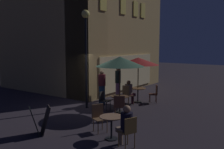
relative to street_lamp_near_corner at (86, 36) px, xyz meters
The scene contains 19 objects.
ground_plane 3.36m from the street_lamp_near_corner, 90.10° to the right, with size 60.00×60.00×0.00m, color #29232B.
cafe_building 4.68m from the street_lamp_near_corner, 41.46° to the left, with size 8.43×8.32×7.62m.
street_lamp_near_corner is the anchor object (origin of this frame).
menu_sandwich_board 4.70m from the street_lamp_near_corner, 163.35° to the right, with size 0.84×0.81×0.92m.
cafe_table_0 3.91m from the street_lamp_near_corner, 31.36° to the right, with size 0.79×0.79×0.76m.
cafe_table_1 3.31m from the street_lamp_near_corner, 83.76° to the right, with size 0.76×0.76×0.74m.
cafe_table_2 4.97m from the street_lamp_near_corner, 128.00° to the right, with size 0.75×0.75×0.74m.
patio_umbrella_0 3.01m from the street_lamp_near_corner, 31.36° to the right, with size 2.08×2.08×2.32m.
patio_umbrella_1 2.09m from the street_lamp_near_corner, 83.76° to the right, with size 2.10×2.10×2.46m.
cafe_chair_0 4.53m from the street_lamp_near_corner, 37.37° to the right, with size 0.56×0.56×0.91m.
cafe_chair_1 3.43m from the street_lamp_near_corner, 39.16° to the right, with size 0.51×0.51×0.97m.
cafe_chair_2 3.59m from the street_lamp_near_corner, 103.83° to the right, with size 0.60×0.60×0.95m.
cafe_chair_3 2.98m from the street_lamp_near_corner, 85.05° to the right, with size 0.47×0.47×0.86m.
cafe_chair_4 4.31m from the street_lamp_near_corner, 131.57° to the right, with size 0.57×0.57×0.93m.
cafe_chair_5 5.68m from the street_lamp_near_corner, 125.02° to the right, with size 0.54×0.54×0.93m.
patron_seated_0 3.42m from the street_lamp_near_corner, 37.33° to the right, with size 0.55×0.44×1.22m.
patron_seated_1 5.49m from the street_lamp_near_corner, 125.42° to the right, with size 0.46×0.54×1.26m.
patron_standing_2 3.48m from the street_lamp_near_corner, ahead, with size 0.31×0.31×1.76m.
patron_standing_3 2.69m from the street_lamp_near_corner, 10.33° to the right, with size 0.37×0.37×1.70m.
Camera 1 is at (-8.71, -7.42, 2.97)m, focal length 40.06 mm.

